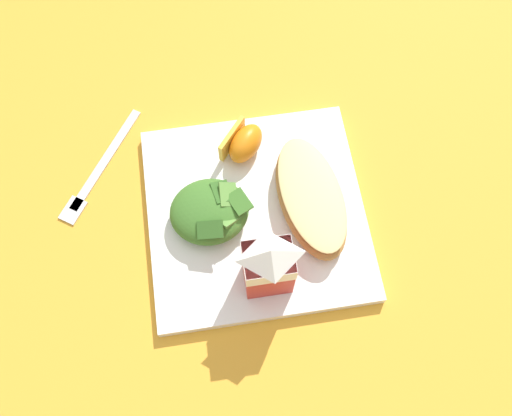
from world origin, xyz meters
TOP-DOWN VIEW (x-y plane):
  - ground at (0.00, 0.00)m, footprint 3.00×3.00m
  - white_plate at (0.00, 0.00)m, footprint 0.28×0.28m
  - cheesy_pizza_bread at (-0.07, -0.00)m, footprint 0.10×0.18m
  - green_salad_pile at (0.06, -0.00)m, footprint 0.11×0.09m
  - milk_carton at (-0.00, 0.09)m, footprint 0.06×0.04m
  - orange_wedge_front at (0.01, -0.09)m, footprint 0.07×0.07m
  - metal_fork at (0.21, -0.09)m, footprint 0.12×0.17m

SIDE VIEW (x-z plane):
  - ground at x=0.00m, z-range 0.00..0.00m
  - metal_fork at x=0.21m, z-range 0.00..0.01m
  - white_plate at x=0.00m, z-range 0.00..0.02m
  - cheesy_pizza_bread at x=-0.07m, z-range 0.02..0.05m
  - orange_wedge_front at x=0.01m, z-range 0.02..0.06m
  - green_salad_pile at x=0.06m, z-range 0.01..0.06m
  - milk_carton at x=0.00m, z-range 0.02..0.13m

